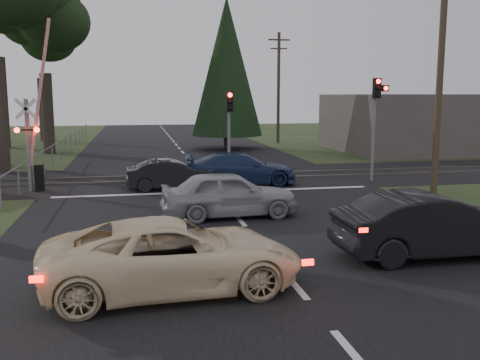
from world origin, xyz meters
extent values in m
plane|color=#243618|center=(0.00, 0.00, 0.00)|extent=(120.00, 120.00, 0.00)
cube|color=black|center=(0.00, 10.00, 0.01)|extent=(14.00, 100.00, 0.01)
cube|color=black|center=(0.00, 12.00, 0.01)|extent=(120.00, 8.00, 0.01)
cube|color=silver|center=(0.00, 8.20, 0.01)|extent=(13.00, 0.35, 0.00)
cube|color=#59544C|center=(0.00, 11.20, 0.05)|extent=(120.00, 0.12, 0.10)
cube|color=#59544C|center=(0.00, 12.80, 0.05)|extent=(120.00, 0.12, 0.10)
cylinder|color=slate|center=(-7.50, 9.80, 1.90)|extent=(0.18, 0.18, 3.80)
cube|color=white|center=(-7.50, 9.70, 3.40)|extent=(0.88, 0.03, 0.88)
cube|color=white|center=(-7.50, 9.70, 3.40)|extent=(0.88, 0.03, 0.88)
cube|color=black|center=(-7.50, 9.72, 2.55)|extent=(0.90, 0.06, 0.06)
sphere|color=#FF0C07|center=(-7.88, 9.65, 2.55)|extent=(0.22, 0.22, 0.22)
sphere|color=#FF0C07|center=(-7.12, 9.65, 2.55)|extent=(0.22, 0.22, 0.22)
cube|color=black|center=(-7.15, 9.80, 0.55)|extent=(0.35, 0.25, 1.10)
cube|color=red|center=(-6.95, 9.80, 4.00)|extent=(1.16, 0.10, 5.93)
cylinder|color=slate|center=(7.50, 9.60, 1.90)|extent=(0.14, 0.14, 3.80)
cube|color=black|center=(7.50, 9.42, 4.25)|extent=(0.32, 0.24, 0.90)
sphere|color=#FF0C07|center=(7.50, 9.29, 4.55)|extent=(0.20, 0.20, 0.20)
sphere|color=black|center=(7.50, 9.29, 4.25)|extent=(0.18, 0.18, 0.18)
sphere|color=black|center=(7.50, 9.29, 3.95)|extent=(0.18, 0.18, 0.18)
cube|color=black|center=(7.88, 9.42, 4.25)|extent=(0.28, 0.22, 0.28)
sphere|color=#FF0C07|center=(7.88, 9.30, 4.25)|extent=(0.18, 0.18, 0.18)
cylinder|color=slate|center=(1.00, 10.80, 1.60)|extent=(0.14, 0.14, 3.20)
cube|color=black|center=(1.00, 10.62, 3.65)|extent=(0.32, 0.24, 0.90)
sphere|color=#FF0C07|center=(1.00, 10.49, 3.95)|extent=(0.20, 0.20, 0.20)
sphere|color=black|center=(1.00, 10.49, 3.65)|extent=(0.18, 0.18, 0.18)
sphere|color=black|center=(1.00, 10.49, 3.35)|extent=(0.18, 0.18, 0.18)
cylinder|color=#4C3D2D|center=(8.50, 6.00, 4.50)|extent=(0.26, 0.26, 9.00)
cylinder|color=#4C3D2D|center=(8.50, 30.00, 4.50)|extent=(0.26, 0.26, 9.00)
cube|color=#4C3D2D|center=(8.50, 30.00, 8.40)|extent=(1.80, 0.12, 0.12)
cube|color=#4C3D2D|center=(8.50, 30.00, 7.70)|extent=(1.40, 0.10, 0.10)
cylinder|color=#4C3D2D|center=(8.50, 55.00, 4.50)|extent=(0.26, 0.26, 9.00)
cube|color=#4C3D2D|center=(8.50, 55.00, 8.40)|extent=(1.80, 0.12, 0.12)
cube|color=#4C3D2D|center=(8.50, 55.00, 7.70)|extent=(1.40, 0.10, 0.10)
cylinder|color=#473D33|center=(-9.00, 25.00, 2.70)|extent=(0.80, 0.80, 5.40)
ellipsoid|color=black|center=(-9.00, 25.00, 9.60)|extent=(6.00, 6.00, 7.20)
cylinder|color=#473D33|center=(-13.00, 30.00, 3.38)|extent=(0.89, 0.89, 6.75)
cylinder|color=#473D33|center=(-11.00, 36.00, 2.70)|extent=(0.80, 0.80, 5.40)
ellipsoid|color=black|center=(-11.00, 36.00, 9.60)|extent=(6.00, 6.00, 7.20)
cylinder|color=#473D33|center=(3.50, 26.00, 1.00)|extent=(0.50, 0.50, 2.00)
cone|color=black|center=(3.50, 26.00, 6.00)|extent=(5.20, 5.20, 10.00)
cube|color=#59514C|center=(18.00, 22.00, 2.00)|extent=(14.00, 10.00, 4.00)
imported|color=#FFE8B6|center=(-2.50, -2.72, 0.73)|extent=(5.41, 2.79, 1.46)
imported|color=black|center=(3.89, -1.66, 0.79)|extent=(4.82, 1.72, 1.59)
imported|color=#9B9EA2|center=(-0.25, 3.64, 0.75)|extent=(4.50, 1.96, 1.51)
imported|color=navy|center=(1.34, 9.76, 0.71)|extent=(4.95, 2.10, 1.42)
imported|color=black|center=(-1.73, 9.20, 0.63)|extent=(3.83, 1.38, 1.25)
camera|label=1|loc=(-3.18, -13.23, 3.94)|focal=40.00mm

